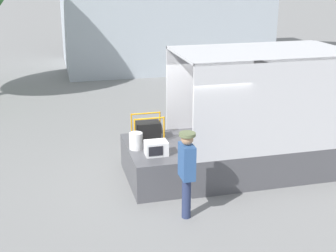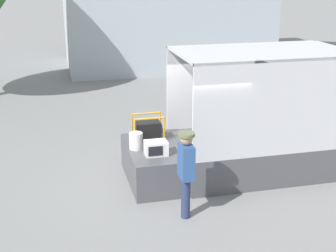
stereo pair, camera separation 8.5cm
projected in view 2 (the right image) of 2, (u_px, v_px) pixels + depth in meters
name	position (u px, v px, depth m)	size (l,w,h in m)	color
ground_plane	(178.00, 177.00, 11.11)	(160.00, 160.00, 0.00)	gray
box_truck	(320.00, 128.00, 11.65)	(6.29, 2.27, 2.95)	silver
tailgate_deck	(153.00, 164.00, 10.85)	(1.19, 2.15, 0.83)	#4C4C51
microwave	(156.00, 148.00, 10.22)	(0.49, 0.36, 0.31)	white
portable_generator	(149.00, 130.00, 11.11)	(0.73, 0.45, 0.61)	black
orange_bucket	(136.00, 141.00, 10.55)	(0.31, 0.31, 0.38)	silver
worker_person	(186.00, 166.00, 8.98)	(0.32, 0.44, 1.79)	navy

